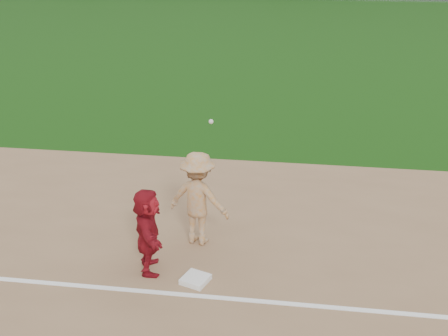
# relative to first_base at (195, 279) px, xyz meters

# --- Properties ---
(ground) EXTENTS (160.00, 160.00, 0.00)m
(ground) POSITION_rel_first_base_xyz_m (0.21, 0.41, -0.07)
(ground) COLOR #143E0C
(ground) RESTS_ON ground
(foul_line) EXTENTS (60.00, 0.10, 0.01)m
(foul_line) POSITION_rel_first_base_xyz_m (0.21, -0.39, -0.04)
(foul_line) COLOR white
(foul_line) RESTS_ON infield_dirt
(first_base) EXTENTS (0.53, 0.53, 0.09)m
(first_base) POSITION_rel_first_base_xyz_m (0.00, 0.00, 0.00)
(first_base) COLOR white
(first_base) RESTS_ON infield_dirt
(base_runner) EXTENTS (0.83, 1.50, 1.54)m
(base_runner) POSITION_rel_first_base_xyz_m (-0.85, 0.25, 0.72)
(base_runner) COLOR maroon
(base_runner) RESTS_ON infield_dirt
(first_base_play) EXTENTS (1.29, 0.95, 2.59)m
(first_base_play) POSITION_rel_first_base_xyz_m (-0.18, 1.31, 0.85)
(first_base_play) COLOR #9A999C
(first_base_play) RESTS_ON infield_dirt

